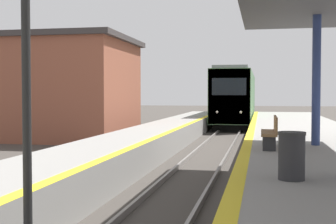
{
  "coord_description": "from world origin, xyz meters",
  "views": [
    {
      "loc": [
        2.07,
        -1.61,
        2.57
      ],
      "look_at": [
        -1.31,
        15.29,
        1.9
      ],
      "focal_mm": 50.0,
      "sensor_mm": 36.0,
      "label": 1
    }
  ],
  "objects_px": {
    "bench": "(271,131)",
    "trash_bin": "(292,156)",
    "signal_near": "(25,26)",
    "train": "(236,97)"
  },
  "relations": [
    {
      "from": "train",
      "to": "signal_near",
      "type": "relative_size",
      "value": 3.7
    },
    {
      "from": "train",
      "to": "signal_near",
      "type": "xyz_separation_m",
      "value": [
        -1.02,
        -34.01,
        1.19
      ]
    },
    {
      "from": "trash_bin",
      "to": "bench",
      "type": "distance_m",
      "value": 5.04
    },
    {
      "from": "signal_near",
      "to": "bench",
      "type": "relative_size",
      "value": 2.72
    },
    {
      "from": "train",
      "to": "signal_near",
      "type": "bearing_deg",
      "value": -91.72
    },
    {
      "from": "train",
      "to": "trash_bin",
      "type": "relative_size",
      "value": 21.15
    },
    {
      "from": "bench",
      "to": "trash_bin",
      "type": "bearing_deg",
      "value": -87.02
    },
    {
      "from": "train",
      "to": "signal_near",
      "type": "height_order",
      "value": "signal_near"
    },
    {
      "from": "train",
      "to": "bench",
      "type": "relative_size",
      "value": 10.08
    },
    {
      "from": "bench",
      "to": "train",
      "type": "bearing_deg",
      "value": 95.18
    }
  ]
}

